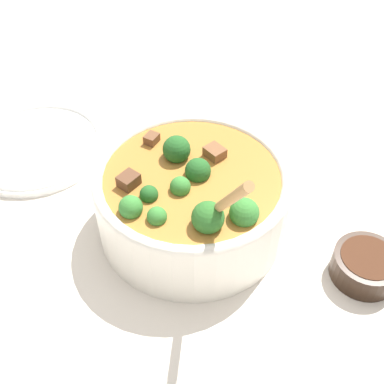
# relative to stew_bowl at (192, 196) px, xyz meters

# --- Properties ---
(ground_plane) EXTENTS (4.00, 4.00, 0.00)m
(ground_plane) POSITION_rel_stew_bowl_xyz_m (-0.00, 0.00, -0.06)
(ground_plane) COLOR silver
(stew_bowl) EXTENTS (0.30, 0.28, 0.23)m
(stew_bowl) POSITION_rel_stew_bowl_xyz_m (0.00, 0.00, 0.00)
(stew_bowl) COLOR white
(stew_bowl) RESTS_ON ground_plane
(condiment_bowl) EXTENTS (0.09, 0.09, 0.04)m
(condiment_bowl) POSITION_rel_stew_bowl_xyz_m (0.14, 0.21, -0.04)
(condiment_bowl) COLOR black
(condiment_bowl) RESTS_ON ground_plane
(empty_plate) EXTENTS (0.25, 0.25, 0.02)m
(empty_plate) POSITION_rel_stew_bowl_xyz_m (-0.24, -0.23, -0.05)
(empty_plate) COLOR white
(empty_plate) RESTS_ON ground_plane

